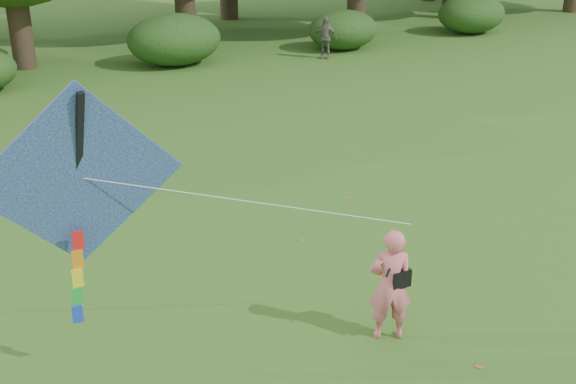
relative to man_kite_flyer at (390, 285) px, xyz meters
name	(u,v)px	position (x,y,z in m)	size (l,w,h in m)	color
ground	(397,318)	(0.41, 0.31, -0.85)	(100.00, 100.00, 0.00)	#265114
man_kite_flyer	(390,285)	(0.00, 0.00, 0.00)	(0.62, 0.41, 1.71)	#E16977
bystander_right	(325,38)	(8.87, 16.57, -0.06)	(0.93, 0.39, 1.59)	slate
crossbody_bag	(399,277)	(0.12, -0.03, 0.11)	(0.43, 0.20, 0.69)	black
flying_kite	(80,181)	(-3.86, 1.20, 1.89)	(5.41, 1.69, 3.27)	#225595
shrub_band	(74,53)	(-0.31, 17.92, 0.00)	(39.15, 3.22, 1.88)	#264919
fallen_leaves	(260,273)	(-0.82, 2.54, -0.85)	(9.94, 10.90, 0.01)	brown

